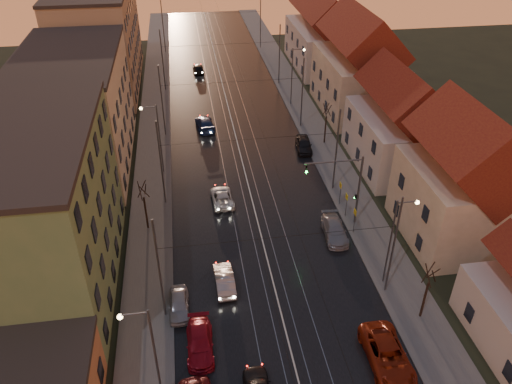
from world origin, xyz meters
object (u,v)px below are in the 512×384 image
street_lamp_1 (395,234)px  parked_left_3 (179,304)px  traffic_light_mast (349,183)px  parked_right_0 (387,355)px  driving_car_3 (205,124)px  driving_car_2 (222,197)px  parked_left_2 (200,343)px  street_lamp_0 (149,348)px  street_lamp_3 (294,71)px  parked_right_1 (335,230)px  driving_car_1 (224,280)px  parked_right_2 (304,144)px  driving_car_4 (198,68)px  street_lamp_2 (156,133)px

street_lamp_1 → parked_left_3: size_ratio=2.12×
traffic_light_mast → parked_right_0: 16.08m
driving_car_3 → driving_car_2: bearing=86.2°
driving_car_2 → parked_left_2: size_ratio=0.96×
parked_left_3 → street_lamp_0: bearing=-101.7°
street_lamp_3 → parked_right_1: size_ratio=1.71×
parked_right_0 → driving_car_1: bearing=138.9°
street_lamp_1 → driving_car_1: bearing=173.6°
parked_left_2 → parked_right_2: parked_right_2 is taller
driving_car_1 → parked_left_3: 4.19m
parked_left_3 → parked_right_2: (15.10, 23.36, 0.09)m
driving_car_1 → driving_car_3: bearing=-92.3°
parked_right_2 → driving_car_3: bearing=153.1°
traffic_light_mast → parked_left_2: size_ratio=1.59×
driving_car_1 → parked_right_1: driving_car_1 is taller
driving_car_2 → parked_right_0: parked_right_0 is taller
driving_car_2 → parked_right_2: 14.15m
street_lamp_1 → parked_right_0: size_ratio=1.43×
street_lamp_3 → driving_car_3: street_lamp_3 is taller
parked_left_2 → parked_right_0: (12.40, -3.02, 0.12)m
traffic_light_mast → parked_right_1: bearing=-131.3°
driving_car_1 → parked_left_2: (-2.28, -5.96, -0.03)m
parked_right_1 → parked_right_2: bearing=90.1°
parked_right_1 → parked_left_3: bearing=-150.2°
street_lamp_1 → driving_car_1: (-13.03, 1.46, -4.20)m
driving_car_2 → parked_right_0: (9.21, -20.82, 0.17)m
street_lamp_1 → driving_car_1: size_ratio=1.93×
driving_car_1 → parked_right_1: 11.57m
driving_car_4 → street_lamp_3: bearing=127.8°
street_lamp_2 → driving_car_1: street_lamp_2 is taller
street_lamp_1 → street_lamp_3: size_ratio=1.00×
driving_car_1 → street_lamp_0: bearing=59.6°
street_lamp_3 → driving_car_2: (-12.12, -22.69, -4.28)m
driving_car_4 → parked_right_1: bearing=100.2°
street_lamp_3 → driving_car_4: street_lamp_3 is taller
street_lamp_0 → parked_right_1: bearing=42.5°
parked_left_2 → driving_car_1: bearing=70.0°
driving_car_1 → street_lamp_3: bearing=-112.3°
parked_left_2 → parked_right_0: 12.77m
street_lamp_2 → street_lamp_3: (18.21, 16.00, 0.00)m
driving_car_3 → parked_left_2: bearing=79.9°
parked_right_2 → traffic_light_mast: bearing=-81.8°
driving_car_4 → parked_right_2: (10.86, -28.03, 0.05)m
street_lamp_1 → parked_left_3: 17.21m
traffic_light_mast → parked_right_0: size_ratio=1.28×
street_lamp_3 → parked_right_0: (-2.90, -43.52, -4.11)m
street_lamp_3 → driving_car_3: size_ratio=1.58×
street_lamp_2 → traffic_light_mast: 20.89m
street_lamp_3 → parked_right_2: bearing=-96.8°
street_lamp_3 → driving_car_4: size_ratio=2.00×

